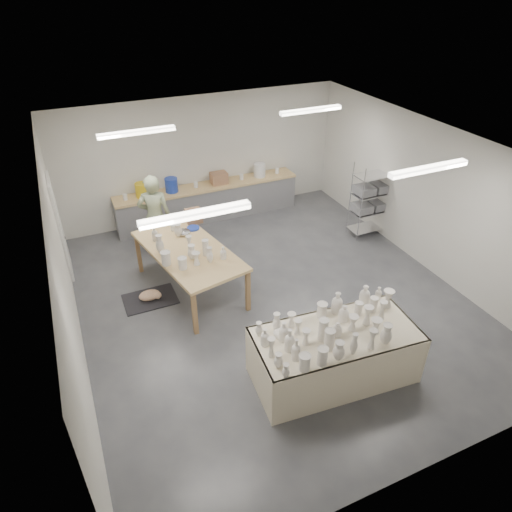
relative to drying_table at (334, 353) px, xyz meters
name	(u,v)px	position (x,y,z in m)	size (l,w,h in m)	color
room	(266,203)	(-0.12, 2.23, 1.58)	(8.00, 8.02, 3.00)	#424449
back_counter	(208,201)	(-0.02, 5.83, 0.01)	(4.60, 0.60, 1.24)	tan
wire_shelf	(371,198)	(3.19, 3.55, 0.44)	(0.88, 0.48, 1.80)	silver
drying_table	(334,353)	(0.00, 0.00, 0.00)	(2.57, 1.38, 1.25)	olive
work_table	(187,248)	(-1.34, 3.14, 0.46)	(1.73, 2.71, 1.32)	tan
rug	(150,299)	(-2.18, 3.09, -0.46)	(1.00, 0.70, 0.02)	black
cat	(151,295)	(-2.16, 3.08, -0.37)	(0.48, 0.41, 0.18)	white
potter	(155,217)	(-1.61, 4.62, 0.48)	(0.69, 0.45, 1.90)	gray
red_stool	(156,238)	(-1.61, 4.89, -0.19)	(0.45, 0.45, 0.32)	red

